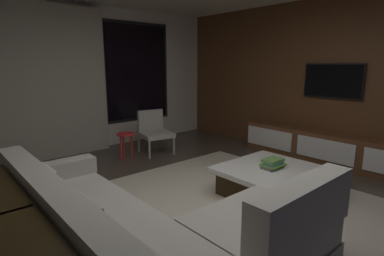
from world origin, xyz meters
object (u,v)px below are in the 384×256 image
Objects in this scene: coffee_table at (273,182)px; side_stool at (126,138)px; sectional_couch at (144,236)px; media_console at (333,150)px; book_stack_on_coffee_table at (273,163)px; accent_chair_near_window at (154,129)px; mounted_tv at (333,81)px.

side_stool is at bearing 103.15° from coffee_table.
sectional_couch reaches higher than media_console.
book_stack_on_coffee_table is 0.39× the size of accent_chair_near_window.
media_console is at bearing -132.43° from mounted_tv.
media_console is (1.76, 0.03, -0.17)m from book_stack_on_coffee_table.
sectional_couch is 0.81× the size of media_console.
coffee_table is 3.83× the size of book_stack_on_coffee_table.
coffee_table is 1.49× the size of accent_chair_near_window.
side_stool is at bearing 63.16° from sectional_couch.
accent_chair_near_window is 3.10m from media_console.
mounted_tv is at bearing 6.72° from book_stack_on_coffee_table.
sectional_couch is 3.36m from accent_chair_near_window.
mounted_tv is at bearing -42.17° from side_stool.
mounted_tv reaches higher than coffee_table.
book_stack_on_coffee_table reaches higher than coffee_table.
sectional_couch is at bearing -174.45° from mounted_tv.
coffee_table is 2.29m from mounted_tv.
coffee_table is at bearing -178.18° from media_console.
book_stack_on_coffee_table is (0.01, 0.03, 0.23)m from coffee_table.
accent_chair_near_window reaches higher than coffee_table.
media_console is 3.21× the size of mounted_tv.
media_console is at bearing 1.82° from coffee_table.
sectional_couch is at bearing -116.84° from side_stool.
book_stack_on_coffee_table is 2.16m from mounted_tv.
accent_chair_near_window is 0.61m from side_stool.
mounted_tv reaches higher than media_console.
sectional_couch reaches higher than book_stack_on_coffee_table.
side_stool is (-0.61, -0.03, -0.06)m from accent_chair_near_window.
side_stool is 3.45m from media_console.
book_stack_on_coffee_table is 0.10× the size of media_console.
mounted_tv is at bearing 7.42° from coffee_table.
mounted_tv reaches higher than side_stool.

